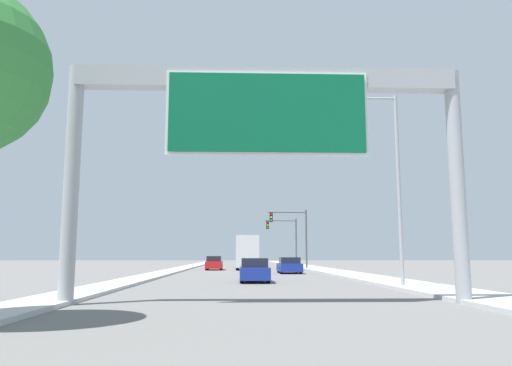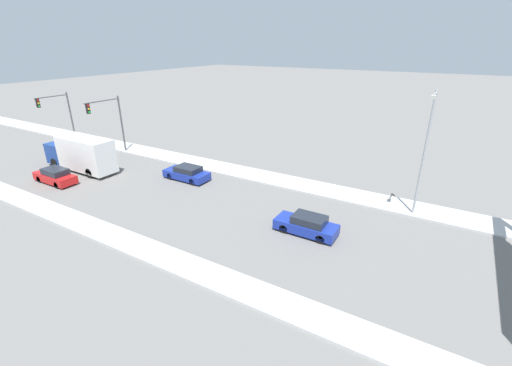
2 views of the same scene
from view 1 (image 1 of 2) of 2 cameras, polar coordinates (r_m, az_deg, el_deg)
The scene contains 10 objects.
sidewalk_right at distance 59.09m, azimuth 6.53°, elevation -9.63°, with size 3.00×120.00×0.15m.
median_strip_left at distance 58.79m, azimuth -8.30°, elevation -9.60°, with size 2.00×120.00×0.15m.
sign_gantry at distance 16.97m, azimuth 1.27°, elevation 7.24°, with size 13.41×0.73×7.92m.
car_far_left at distance 29.80m, azimuth -0.21°, elevation -9.99°, with size 1.71×4.37×1.40m.
car_far_center at distance 53.97m, azimuth -4.80°, elevation -9.14°, with size 1.70×4.56×1.46m.
car_near_center at distance 43.96m, azimuth 3.83°, elevation -9.41°, with size 1.88×4.55×1.38m.
truck_box_primary at distance 54.73m, azimuth -1.05°, elevation -7.98°, with size 2.36×8.90×3.58m.
traffic_light_near_intersection at distance 56.86m, azimuth 4.42°, elevation -5.27°, with size 4.42×0.32×6.68m.
traffic_light_mid_block at distance 66.79m, azimuth 3.48°, elevation -5.87°, with size 4.23×0.32×6.41m.
street_lamp_right at distance 25.23m, azimuth 15.45°, elevation 0.94°, with size 2.21×0.28×9.46m.
Camera 1 is at (-0.95, 1.57, 1.58)m, focal length 35.00 mm.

